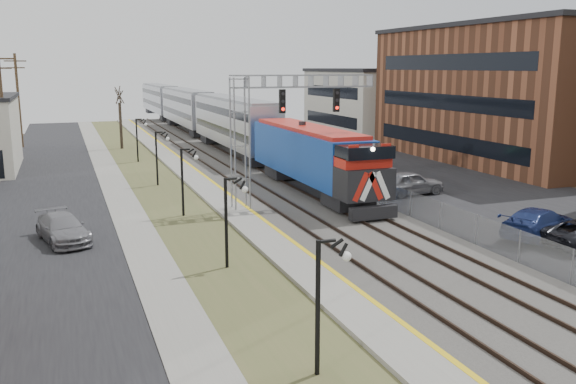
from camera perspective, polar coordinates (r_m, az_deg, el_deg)
street_west at (r=42.47m, az=-21.53°, el=-0.84°), size 7.00×120.00×0.04m
sidewalk at (r=42.58m, az=-15.48°, el=-0.39°), size 2.00×120.00×0.08m
grass_median at (r=42.92m, az=-11.49°, el=-0.12°), size 4.00×120.00×0.06m
platform at (r=43.44m, az=-7.59°, el=0.28°), size 2.00×120.00×0.24m
ballast_bed at (r=44.78m, az=-1.34°, el=0.69°), size 8.00×120.00×0.20m
parking_lot at (r=49.93m, az=11.80°, el=1.50°), size 16.00×120.00×0.04m
platform_edge at (r=43.61m, az=-6.47°, el=0.52°), size 0.24×120.00×0.01m
track_near at (r=44.15m, az=-3.80°, el=0.74°), size 1.58×120.00×0.15m
track_far at (r=45.25m, az=0.45°, el=1.04°), size 1.58×120.00×0.15m
train at (r=75.34m, az=-8.24°, el=7.19°), size 3.00×85.85×5.33m
signal_gantry at (r=36.56m, az=-1.93°, el=6.91°), size 9.00×1.07×8.15m
lampposts at (r=26.48m, az=-5.96°, el=-2.85°), size 0.14×62.14×4.00m
fence at (r=46.16m, az=3.59°, el=1.89°), size 0.04×120.00×1.60m
bare_trees at (r=45.94m, az=-23.16°, el=3.32°), size 12.30×42.30×5.95m
car_lot_d at (r=33.64m, az=22.42°, el=-2.74°), size 5.64×3.92×1.52m
car_lot_e at (r=42.21m, az=11.31°, el=0.80°), size 5.04×2.46×1.66m
car_lot_f at (r=52.74m, az=4.87°, el=2.93°), size 4.16×2.13×1.31m
car_street_b at (r=32.38m, az=-20.33°, el=-3.27°), size 2.96×4.96×1.35m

